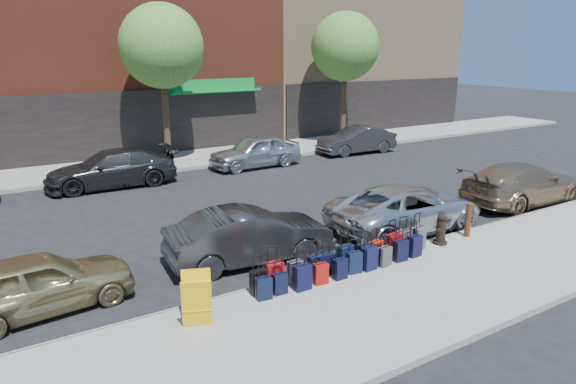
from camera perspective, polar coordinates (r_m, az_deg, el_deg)
ground at (r=16.70m, az=-3.85°, el=-3.27°), size 120.00×120.00×0.00m
sidewalk_near at (r=11.78m, az=11.61°, el=-11.59°), size 60.00×4.00×0.15m
sidewalk_far at (r=25.64m, az=-14.51°, el=3.14°), size 60.00×4.00×0.15m
curb_near at (r=13.15m, az=5.52°, el=-8.33°), size 60.00×0.08×0.15m
curb_far at (r=23.76m, az=-13.01°, el=2.27°), size 60.00×0.08×0.15m
tree_center at (r=24.80m, az=-13.54°, el=15.24°), size 3.80×3.80×7.27m
tree_right at (r=29.90m, az=6.59°, el=15.55°), size 3.80×3.80×7.27m
suitcase_front_0 at (r=11.50m, az=-3.26°, el=-9.97°), size 0.38×0.21×0.90m
suitcase_front_1 at (r=11.70m, az=-1.58°, el=-9.28°), size 0.43×0.24×1.02m
suitcase_front_2 at (r=12.03m, az=0.79°, el=-8.82°), size 0.36×0.21×0.85m
suitcase_front_3 at (r=12.22m, az=3.07°, el=-8.30°), size 0.42×0.28×0.94m
suitcase_front_4 at (r=12.47m, az=4.33°, el=-7.96°), size 0.37×0.22×0.86m
suitcase_front_5 at (r=12.74m, az=6.41°, el=-7.26°), size 0.43×0.26×1.00m
suitcase_front_6 at (r=13.10m, az=8.56°, el=-6.88°), size 0.38×0.24×0.87m
suitcase_front_7 at (r=13.35m, az=9.74°, el=-6.48°), size 0.40×0.27×0.88m
suitcase_front_8 at (r=13.67m, az=11.63°, el=-5.85°), size 0.45×0.29×1.01m
suitcase_front_9 at (r=14.01m, az=12.74°, el=-5.40°), size 0.43×0.25×1.00m
suitcase_front_10 at (r=14.32m, az=14.27°, el=-5.00°), size 0.47×0.32×1.03m
suitcase_back_0 at (r=11.29m, az=-2.71°, el=-10.63°), size 0.36×0.24×0.82m
suitcase_back_1 at (r=11.51m, az=-0.93°, el=-10.13°), size 0.33×0.20×0.78m
suitcase_back_2 at (r=11.68m, az=1.58°, el=-9.45°), size 0.40×0.24×0.95m
suitcase_back_3 at (r=11.99m, az=3.64°, el=-9.04°), size 0.36×0.24×0.80m
suitcase_back_4 at (r=12.27m, az=5.80°, el=-8.48°), size 0.34×0.20×0.81m
suitcase_back_5 at (r=12.61m, az=7.36°, el=-7.77°), size 0.39×0.27×0.86m
suitcase_back_6 at (r=12.83m, az=9.03°, el=-7.29°), size 0.41×0.26×0.94m
suitcase_back_7 at (r=13.12m, az=10.69°, el=-7.04°), size 0.36×0.23×0.81m
suitcase_back_8 at (r=13.49m, az=12.37°, el=-6.36°), size 0.39×0.24×0.90m
suitcase_back_9 at (r=13.86m, az=13.88°, el=-5.84°), size 0.40×0.25×0.91m
fire_hydrant at (r=14.88m, az=16.63°, el=-4.06°), size 0.45×0.39×0.87m
bollard at (r=15.66m, az=19.39°, el=-2.90°), size 0.18×0.18×0.99m
display_rack at (r=10.40m, az=-10.10°, el=-11.72°), size 0.77×0.81×1.03m
car_near_0 at (r=12.13m, az=-25.97°, el=-9.06°), size 4.00×1.94×1.32m
car_near_1 at (r=13.40m, az=-4.24°, el=-4.87°), size 4.48×1.96×1.43m
car_near_2 at (r=16.10m, az=12.98°, el=-1.74°), size 5.11×2.42×1.41m
car_near_3 at (r=20.27m, az=24.63°, el=0.89°), size 5.13×2.17×1.48m
car_far_1 at (r=21.88m, az=-19.03°, el=2.48°), size 5.21×2.29×1.49m
car_far_2 at (r=24.22m, az=-3.68°, el=4.52°), size 4.43×1.88×1.50m
car_far_3 at (r=27.71m, az=7.63°, el=5.74°), size 4.38×1.74×1.42m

